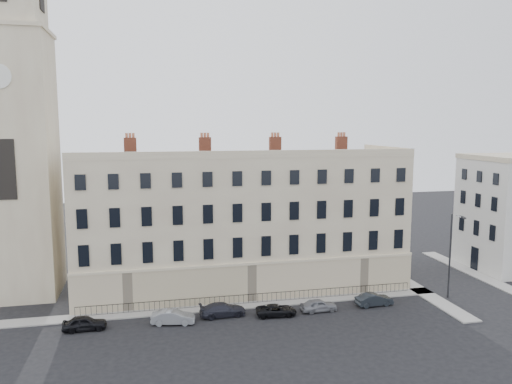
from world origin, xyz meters
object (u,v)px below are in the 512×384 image
car_e (319,305)px  streetlamp (451,252)px  car_a (85,323)px  car_b (173,317)px  car_d (276,310)px  car_c (223,310)px  car_f (374,300)px

car_e → streetlamp: bearing=-89.9°
car_a → car_e: bearing=-91.6°
car_b → car_d: size_ratio=1.02×
car_a → car_d: 17.74m
car_a → streetlamp: (37.03, 0.46, 4.40)m
car_e → car_b: bearing=87.7°
car_d → car_e: size_ratio=1.08×
car_c → car_f: car_c is taller
car_b → streetlamp: 29.51m
car_c → car_f: size_ratio=1.17×
car_b → car_e: bearing=-80.3°
car_c → car_e: car_c is taller
car_d → car_b: bearing=93.1°
car_d → car_f: 10.46m
car_f → car_a: bearing=86.7°
car_e → streetlamp: (14.91, 0.67, 4.44)m
car_f → streetlamp: 9.90m
car_c → car_f: (15.54, -0.55, -0.02)m
car_f → streetlamp: bearing=-90.8°
car_a → car_d: bearing=-92.4°
car_f → car_b: bearing=87.5°
car_c → car_e: bearing=-99.0°
car_b → car_c: (4.80, 0.87, -0.01)m
car_d → car_a: bearing=92.6°
streetlamp → car_c: bearing=-168.9°
car_d → streetlamp: size_ratio=0.43×
car_c → car_d: car_c is taller
car_b → car_f: size_ratio=1.04×
car_a → car_b: car_b is taller
car_a → car_b: 7.86m
car_b → car_d: (9.88, -0.14, -0.11)m
car_b → car_d: bearing=-81.3°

